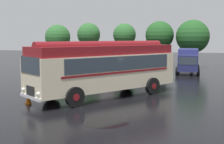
{
  "coord_description": "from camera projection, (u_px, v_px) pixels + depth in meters",
  "views": [
    {
      "loc": [
        5.61,
        -18.92,
        3.71
      ],
      "look_at": [
        -0.06,
        1.07,
        1.4
      ],
      "focal_mm": 50.0,
      "sensor_mm": 36.0,
      "label": 1
    }
  ],
  "objects": [
    {
      "name": "tree_far_right",
      "position": [
        193.0,
        37.0,
        37.74
      ],
      "size": [
        4.04,
        4.04,
        5.84
      ],
      "color": "#4C3823",
      "rests_on": "ground"
    },
    {
      "name": "car_mid_left",
      "position": [
        136.0,
        64.0,
        34.23
      ],
      "size": [
        2.11,
        4.27,
        1.66
      ],
      "color": "#144C28",
      "rests_on": "ground"
    },
    {
      "name": "tree_centre",
      "position": [
        125.0,
        35.0,
        40.39
      ],
      "size": [
        2.96,
        2.96,
        5.52
      ],
      "color": "#4C3823",
      "rests_on": "ground"
    },
    {
      "name": "tree_left_of_centre",
      "position": [
        89.0,
        34.0,
        40.21
      ],
      "size": [
        2.99,
        2.99,
        5.58
      ],
      "color": "#4C3823",
      "rests_on": "ground"
    },
    {
      "name": "box_van",
      "position": [
        188.0,
        60.0,
        32.57
      ],
      "size": [
        2.43,
        5.81,
        2.5
      ],
      "color": "navy",
      "rests_on": "ground"
    },
    {
      "name": "traffic_cone",
      "position": [
        28.0,
        99.0,
        17.43
      ],
      "size": [
        0.36,
        0.36,
        0.55
      ],
      "primitive_type": "cone",
      "color": "orange",
      "rests_on": "ground"
    },
    {
      "name": "puddle_patch",
      "position": [
        106.0,
        122.0,
        13.75
      ],
      "size": [
        2.08,
        2.08,
        0.01
      ],
      "primitive_type": "cylinder",
      "color": "black",
      "rests_on": "ground"
    },
    {
      "name": "vintage_bus",
      "position": [
        105.0,
        67.0,
        19.41
      ],
      "size": [
        7.76,
        9.68,
        3.49
      ],
      "color": "beige",
      "rests_on": "ground"
    },
    {
      "name": "tree_right_of_centre",
      "position": [
        159.0,
        35.0,
        39.06
      ],
      "size": [
        3.55,
        3.55,
        5.75
      ],
      "color": "#4C3823",
      "rests_on": "ground"
    },
    {
      "name": "car_mid_right",
      "position": [
        158.0,
        64.0,
        33.64
      ],
      "size": [
        2.27,
        4.35,
        1.66
      ],
      "color": "black",
      "rests_on": "ground"
    },
    {
      "name": "car_near_left",
      "position": [
        109.0,
        63.0,
        35.46
      ],
      "size": [
        2.34,
        4.38,
        1.66
      ],
      "color": "maroon",
      "rests_on": "ground"
    },
    {
      "name": "tree_far_left",
      "position": [
        58.0,
        37.0,
        43.05
      ],
      "size": [
        3.49,
        3.49,
        5.47
      ],
      "color": "#4C3823",
      "rests_on": "ground"
    },
    {
      "name": "ground_plane",
      "position": [
        108.0,
        95.0,
        20.02
      ],
      "size": [
        120.0,
        120.0,
        0.0
      ],
      "primitive_type": "plane",
      "color": "black"
    }
  ]
}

